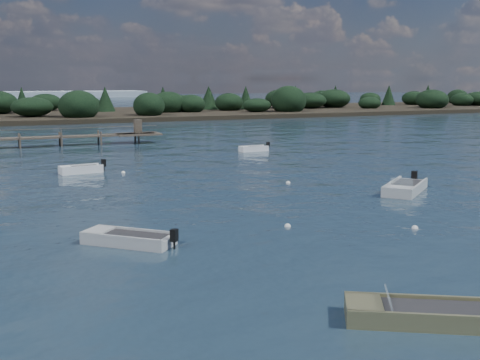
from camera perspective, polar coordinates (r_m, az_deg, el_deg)
name	(u,v)px	position (r m, az deg, el deg)	size (l,w,h in m)	color
ground	(86,135)	(81.68, -14.38, 4.14)	(400.00, 400.00, 0.00)	#152532
tender_far_grey_b	(254,150)	(61.44, 1.31, 2.89)	(3.30, 1.33, 1.12)	white
dinghy_mid_white_b	(405,189)	(40.70, 15.38, -0.87)	(5.12, 4.67, 1.36)	#A3A9AA
dinghy_near_olive	(421,317)	(19.54, 16.79, -12.33)	(4.81, 3.78, 1.20)	#6D6C49
dinghy_mid_grey	(129,241)	(27.47, -10.52, -5.70)	(4.05, 3.93, 1.12)	#A3A9AA
tender_far_white	(81,171)	(48.81, -14.84, 0.85)	(3.71, 1.74, 1.25)	white
buoy_a	(460,318)	(20.29, 20.16, -12.16)	(0.32, 0.32, 0.32)	silver
buoy_b	(415,228)	(31.07, 16.25, -4.43)	(0.32, 0.32, 0.32)	silver
buoy_d	(420,185)	(43.80, 16.71, -0.44)	(0.32, 0.32, 0.32)	silver
buoy_e	(123,173)	(48.13, -11.01, 0.66)	(0.32, 0.32, 0.32)	silver
buoy_extra_a	(288,227)	(30.28, 4.53, -4.43)	(0.32, 0.32, 0.32)	silver
buoy_extra_b	(288,183)	(42.79, 4.58, -0.29)	(0.32, 0.32, 0.32)	silver
far_headland	(177,105)	(126.21, -5.99, 7.10)	(190.00, 40.00, 5.80)	black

